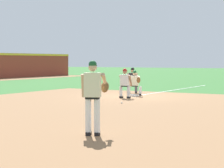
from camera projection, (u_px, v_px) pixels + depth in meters
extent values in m
plane|color=#336B2D|center=(134.00, 96.00, 22.47)|extent=(160.00, 160.00, 0.00)
cube|color=#936B47|center=(120.00, 109.00, 16.63)|extent=(18.00, 18.00, 0.01)
cube|color=white|center=(176.00, 90.00, 27.36)|extent=(11.37, 0.10, 0.00)
cube|color=white|center=(134.00, 96.00, 22.47)|extent=(0.38, 0.38, 0.09)
sphere|color=white|center=(122.00, 103.00, 18.72)|extent=(0.07, 0.07, 0.07)
cube|color=black|center=(89.00, 133.00, 10.84)|extent=(0.28, 0.20, 0.09)
cylinder|color=white|center=(88.00, 115.00, 10.77)|extent=(0.15, 0.15, 0.84)
cube|color=black|center=(97.00, 134.00, 10.81)|extent=(0.28, 0.20, 0.09)
cylinder|color=white|center=(97.00, 116.00, 10.74)|extent=(0.15, 0.15, 0.84)
cube|color=black|center=(93.00, 98.00, 10.73)|extent=(0.32, 0.39, 0.06)
cube|color=beige|center=(93.00, 85.00, 10.72)|extent=(0.38, 0.46, 0.60)
sphere|color=tan|center=(93.00, 67.00, 10.71)|extent=(0.21, 0.21, 0.21)
sphere|color=#194C28|center=(93.00, 64.00, 10.71)|extent=(0.20, 0.20, 0.20)
cube|color=#194C28|center=(93.00, 65.00, 10.80)|extent=(0.17, 0.20, 0.02)
cylinder|color=tan|center=(83.00, 86.00, 10.82)|extent=(0.21, 0.16, 0.59)
cylinder|color=tan|center=(104.00, 81.00, 10.97)|extent=(0.52, 0.29, 0.41)
ellipsoid|color=brown|center=(105.00, 87.00, 11.06)|extent=(0.35, 0.30, 0.34)
cube|color=black|center=(140.00, 95.00, 23.03)|extent=(0.28, 0.20, 0.09)
cylinder|color=white|center=(140.00, 90.00, 23.05)|extent=(0.15, 0.15, 0.40)
cube|color=black|center=(129.00, 95.00, 23.11)|extent=(0.28, 0.20, 0.09)
cylinder|color=white|center=(129.00, 90.00, 23.14)|extent=(0.15, 0.15, 0.40)
cube|color=black|center=(135.00, 86.00, 23.08)|extent=(0.32, 0.39, 0.06)
cube|color=beige|center=(135.00, 81.00, 23.07)|extent=(0.38, 0.46, 0.52)
sphere|color=#DBB28E|center=(135.00, 73.00, 23.03)|extent=(0.21, 0.21, 0.21)
sphere|color=#194C28|center=(135.00, 72.00, 23.02)|extent=(0.20, 0.20, 0.20)
cube|color=#194C28|center=(134.00, 73.00, 22.94)|extent=(0.17, 0.20, 0.02)
cylinder|color=#DBB28E|center=(139.00, 78.00, 22.62)|extent=(0.57, 0.31, 0.24)
cylinder|color=#DBB28E|center=(130.00, 82.00, 23.01)|extent=(0.25, 0.17, 0.58)
ellipsoid|color=brown|center=(138.00, 80.00, 22.41)|extent=(0.28, 0.27, 0.35)
cube|color=black|center=(121.00, 97.00, 21.52)|extent=(0.27, 0.14, 0.09)
cylinder|color=white|center=(121.00, 91.00, 21.47)|extent=(0.15, 0.15, 0.50)
cube|color=black|center=(129.00, 97.00, 21.35)|extent=(0.27, 0.14, 0.09)
cylinder|color=white|center=(128.00, 92.00, 21.30)|extent=(0.15, 0.15, 0.50)
cube|color=black|center=(125.00, 86.00, 21.37)|extent=(0.23, 0.36, 0.06)
cube|color=white|center=(125.00, 80.00, 21.35)|extent=(0.28, 0.42, 0.54)
sphere|color=#9E7051|center=(125.00, 72.00, 21.35)|extent=(0.21, 0.21, 0.21)
sphere|color=maroon|center=(125.00, 71.00, 21.34)|extent=(0.20, 0.20, 0.20)
cube|color=maroon|center=(126.00, 71.00, 21.43)|extent=(0.13, 0.18, 0.02)
cylinder|color=#9E7051|center=(121.00, 81.00, 21.59)|extent=(0.33, 0.12, 0.56)
cylinder|color=#9E7051|center=(131.00, 81.00, 21.38)|extent=(0.33, 0.12, 0.56)
cube|color=black|center=(136.00, 93.00, 24.53)|extent=(0.28, 0.21, 0.09)
cylinder|color=#515154|center=(136.00, 87.00, 24.56)|extent=(0.15, 0.15, 0.50)
cube|color=black|center=(129.00, 92.00, 24.58)|extent=(0.28, 0.21, 0.09)
cylinder|color=#515154|center=(129.00, 87.00, 24.60)|extent=(0.15, 0.15, 0.50)
cube|color=black|center=(133.00, 83.00, 24.57)|extent=(0.32, 0.39, 0.06)
cube|color=#232326|center=(133.00, 78.00, 24.55)|extent=(0.38, 0.46, 0.54)
sphere|color=tan|center=(133.00, 70.00, 24.51)|extent=(0.21, 0.21, 0.21)
sphere|color=black|center=(133.00, 69.00, 24.50)|extent=(0.20, 0.20, 0.20)
cube|color=black|center=(132.00, 70.00, 24.42)|extent=(0.17, 0.20, 0.02)
cylinder|color=tan|center=(137.00, 78.00, 24.38)|extent=(0.34, 0.21, 0.56)
cylinder|color=tan|center=(128.00, 78.00, 24.44)|extent=(0.34, 0.21, 0.56)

